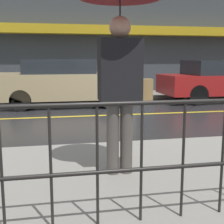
{
  "coord_description": "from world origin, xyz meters",
  "views": [
    {
      "loc": [
        -1.44,
        -7.92,
        1.46
      ],
      "look_at": [
        -0.28,
        -2.1,
        0.45
      ],
      "focal_mm": 50.0,
      "sensor_mm": 36.0,
      "label": 1
    }
  ],
  "objects": [
    {
      "name": "ground_plane",
      "position": [
        0.0,
        0.0,
        0.0
      ],
      "size": [
        80.0,
        80.0,
        0.0
      ],
      "primitive_type": "plane",
      "color": "#262628"
    },
    {
      "name": "car_tan",
      "position": [
        -1.04,
        2.0,
        0.75
      ],
      "size": [
        4.12,
        1.93,
        1.46
      ],
      "color": "tan",
      "rests_on": "ground_plane"
    },
    {
      "name": "lane_marking",
      "position": [
        0.0,
        0.0,
        0.0
      ],
      "size": [
        25.2,
        0.12,
        0.01
      ],
      "color": "gold",
      "rests_on": "ground_plane"
    },
    {
      "name": "building_storefront",
      "position": [
        0.0,
        5.06,
        2.3
      ],
      "size": [
        28.0,
        0.85,
        4.55
      ],
      "color": "#383D42",
      "rests_on": "ground_plane"
    },
    {
      "name": "car_red",
      "position": [
        4.49,
        2.0,
        0.73
      ],
      "size": [
        4.41,
        1.77,
        1.41
      ],
      "color": "maroon",
      "rests_on": "ground_plane"
    },
    {
      "name": "sidewalk_near",
      "position": [
        0.0,
        -4.44,
        0.06
      ],
      "size": [
        28.0,
        2.76,
        0.12
      ],
      "color": "gray",
      "rests_on": "ground_plane"
    },
    {
      "name": "railing_foreground",
      "position": [
        0.0,
        -5.57,
        0.76
      ],
      "size": [
        12.0,
        0.04,
        1.02
      ],
      "color": "black",
      "rests_on": "sidewalk_near"
    },
    {
      "name": "pedestrian",
      "position": [
        -0.65,
        -4.45,
        1.72
      ],
      "size": [
        0.91,
        0.91,
        2.19
      ],
      "color": "#4C4742",
      "rests_on": "sidewalk_near"
    },
    {
      "name": "sidewalk_far",
      "position": [
        0.0,
        4.0,
        0.06
      ],
      "size": [
        28.0,
        1.89,
        0.12
      ],
      "color": "gray",
      "rests_on": "ground_plane"
    }
  ]
}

